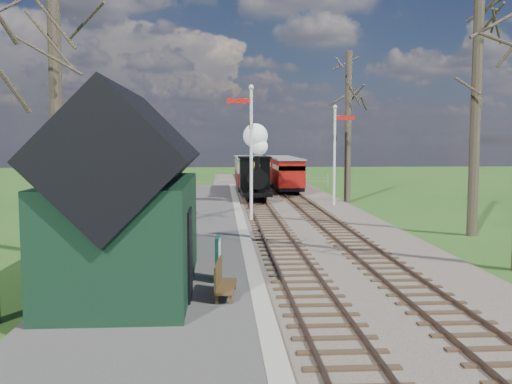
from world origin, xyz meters
TOP-DOWN VIEW (x-y plane):
  - ground at (0.00, 0.00)m, footprint 140.00×140.00m
  - distant_hills at (1.40, 64.38)m, footprint 114.40×48.00m
  - ballast_bed at (1.30, 22.00)m, footprint 8.00×60.00m
  - track_near at (0.00, 22.00)m, footprint 1.60×60.00m
  - track_far at (2.60, 22.00)m, footprint 1.60×60.00m
  - platform at (-3.50, 14.00)m, footprint 5.00×44.00m
  - coping_strip at (-1.20, 14.00)m, footprint 0.40×44.00m
  - station_shed at (-4.30, 4.00)m, footprint 3.25×6.30m
  - semaphore_near at (-0.77, 16.00)m, footprint 1.22×0.24m
  - semaphore_far at (4.37, 22.00)m, footprint 1.22×0.24m
  - bare_trees at (1.33, 10.10)m, footprint 15.51×22.39m
  - fence_line at (0.30, 36.00)m, footprint 12.60×0.08m
  - locomotive at (-0.01, 24.24)m, footprint 1.80×4.20m
  - coach at (0.00, 30.30)m, footprint 2.10×7.20m
  - red_carriage_a at (2.60, 29.66)m, footprint 1.89×4.67m
  - red_carriage_b at (2.60, 35.16)m, footprint 1.89×4.67m
  - sign_board at (-2.16, 4.60)m, footprint 0.14×0.77m
  - bench at (-2.07, 3.07)m, footprint 0.54×1.44m
  - person at (-3.06, 4.30)m, footprint 0.39×0.49m

SIDE VIEW (x-z plane):
  - distant_hills at x=1.40m, z-range -27.22..-5.20m
  - ground at x=0.00m, z-range 0.00..0.00m
  - ballast_bed at x=1.30m, z-range 0.00..0.10m
  - track_near at x=0.00m, z-range 0.02..0.17m
  - track_far at x=2.60m, z-range 0.02..0.17m
  - platform at x=-3.50m, z-range 0.00..0.20m
  - coping_strip at x=-1.20m, z-range 0.00..0.21m
  - fence_line at x=0.30m, z-range 0.05..1.05m
  - bench at x=-2.07m, z-range 0.17..0.98m
  - sign_board at x=-2.16m, z-range 0.20..1.33m
  - person at x=-3.06m, z-range 0.20..1.39m
  - red_carriage_a at x=2.60m, z-range 0.39..2.38m
  - red_carriage_b at x=2.60m, z-range 0.39..2.38m
  - coach at x=0.00m, z-range 0.42..2.63m
  - locomotive at x=-0.01m, z-range -0.17..4.33m
  - station_shed at x=-4.30m, z-range -0.12..4.66m
  - semaphore_far at x=4.37m, z-range 0.49..6.21m
  - semaphore_near at x=-0.77m, z-range 0.51..6.73m
  - bare_trees at x=1.33m, z-range -0.79..11.21m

